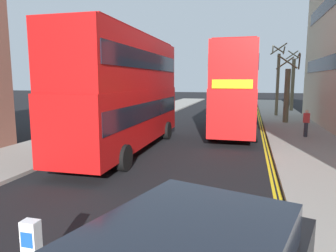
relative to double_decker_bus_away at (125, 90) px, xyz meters
The scene contains 10 objects.
sidewalk_right 9.64m from the double_decker_bus_away, 11.59° to the left, with size 4.00×80.00×0.14m, color gray.
sidewalk_left 5.31m from the double_decker_bus_away, 155.32° to the left, with size 4.00×80.00×0.14m, color gray.
kerb_line_outer 7.53m from the double_decker_bus_away, ahead, with size 0.10×56.00×0.01m, color yellow.
kerb_line_inner 7.38m from the double_decker_bus_away, ahead, with size 0.10×56.00×0.01m, color yellow.
double_decker_bus_away is the anchor object (origin of this frame).
double_decker_bus_oncoming 8.67m from the double_decker_bus_away, 54.89° to the left, with size 2.82×10.82×5.64m.
pedestrian_far 10.91m from the double_decker_bus_away, 31.14° to the left, with size 0.34×0.22×1.62m.
street_tree_near 19.07m from the double_decker_bus_away, 63.97° to the left, with size 1.53×1.39×6.88m.
street_tree_mid 14.83m from the double_decker_bus_away, 53.96° to the left, with size 1.82×1.86×5.34m.
street_tree_distant 24.73m from the double_decker_bus_away, 65.20° to the left, with size 1.36×1.60×6.60m.
Camera 1 is at (3.40, 0.10, 3.48)m, focal length 32.93 mm.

